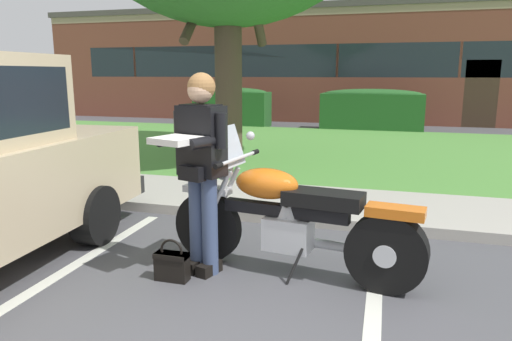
% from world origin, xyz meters
% --- Properties ---
extents(curb_strip, '(60.00, 0.20, 0.12)m').
position_xyz_m(curb_strip, '(0.00, 2.64, 0.06)').
color(curb_strip, '#ADA89E').
rests_on(curb_strip, ground).
extents(concrete_walk, '(60.00, 1.50, 0.08)m').
position_xyz_m(concrete_walk, '(0.00, 3.49, 0.04)').
color(concrete_walk, '#ADA89E').
rests_on(concrete_walk, ground).
extents(grass_lawn, '(60.00, 7.48, 0.06)m').
position_xyz_m(grass_lawn, '(0.00, 7.98, 0.03)').
color(grass_lawn, '#518E3D').
rests_on(grass_lawn, ground).
extents(stall_stripe_0, '(0.23, 4.40, 0.01)m').
position_xyz_m(stall_stripe_0, '(-1.51, 0.20, 0.00)').
color(stall_stripe_0, silver).
rests_on(stall_stripe_0, ground).
extents(motorcycle, '(2.24, 0.82, 1.26)m').
position_xyz_m(motorcycle, '(0.45, 1.26, 0.49)').
color(motorcycle, black).
rests_on(motorcycle, ground).
extents(rider_person, '(0.54, 0.65, 1.70)m').
position_xyz_m(rider_person, '(-0.36, 1.08, 1.01)').
color(rider_person, black).
rests_on(rider_person, ground).
extents(handbag, '(0.28, 0.13, 0.36)m').
position_xyz_m(handbag, '(-0.54, 0.86, 0.14)').
color(handbag, black).
rests_on(handbag, ground).
extents(hedge_left, '(2.40, 0.90, 1.24)m').
position_xyz_m(hedge_left, '(-3.97, 12.10, 0.65)').
color(hedge_left, '#235623').
rests_on(hedge_left, ground).
extents(hedge_center_left, '(2.97, 0.90, 1.24)m').
position_xyz_m(hedge_center_left, '(0.43, 12.10, 0.65)').
color(hedge_center_left, '#235623').
rests_on(hedge_center_left, ground).
extents(brick_building, '(22.75, 8.98, 4.03)m').
position_xyz_m(brick_building, '(-0.86, 18.36, 2.02)').
color(brick_building, brown).
rests_on(brick_building, ground).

